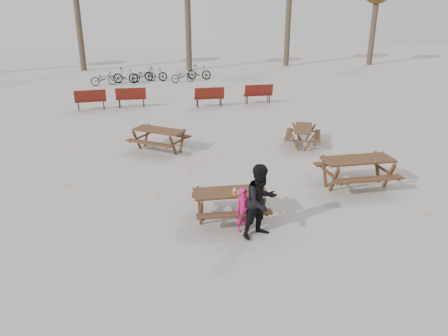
{
  "coord_description": "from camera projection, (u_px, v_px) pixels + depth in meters",
  "views": [
    {
      "loc": [
        -1.67,
        -9.61,
        5.2
      ],
      "look_at": [
        0.0,
        1.0,
        1.0
      ],
      "focal_mm": 35.0,
      "sensor_mm": 36.0,
      "label": 1
    }
  ],
  "objects": [
    {
      "name": "bread_roll",
      "position": [
        237.0,
        191.0,
        10.55
      ],
      "size": [
        0.14,
        0.06,
        0.05
      ],
      "primitive_type": "ellipsoid",
      "color": "tan",
      "rests_on": "food_tray"
    },
    {
      "name": "fallen_leaves",
      "position": [
        232.0,
        180.0,
        13.34
      ],
      "size": [
        11.0,
        11.0,
        0.01
      ],
      "primitive_type": null,
      "color": "#C66F2F",
      "rests_on": "ground"
    },
    {
      "name": "main_picnic_table",
      "position": [
        230.0,
        198.0,
        10.76
      ],
      "size": [
        1.8,
        1.45,
        0.78
      ],
      "color": "#381C14",
      "rests_on": "ground"
    },
    {
      "name": "park_bench_row",
      "position": [
        173.0,
        97.0,
        22.11
      ],
      "size": [
        10.07,
        1.02,
        1.03
      ],
      "color": "maroon",
      "rests_on": "ground"
    },
    {
      "name": "bicycle_row",
      "position": [
        151.0,
        75.0,
        28.6
      ],
      "size": [
        7.89,
        2.03,
        0.99
      ],
      "color": "black",
      "rests_on": "ground"
    },
    {
      "name": "adult",
      "position": [
        261.0,
        201.0,
        9.91
      ],
      "size": [
        1.07,
        0.98,
        1.77
      ],
      "primitive_type": "imported",
      "rotation": [
        0.0,
        0.0,
        0.45
      ],
      "color": "black",
      "rests_on": "ground"
    },
    {
      "name": "ground",
      "position": [
        230.0,
        219.0,
        10.97
      ],
      "size": [
        80.0,
        80.0,
        0.0
      ],
      "primitive_type": "plane",
      "color": "gray",
      "rests_on": "ground"
    },
    {
      "name": "food_tray",
      "position": [
        237.0,
        193.0,
        10.56
      ],
      "size": [
        0.18,
        0.11,
        0.03
      ],
      "primitive_type": "cube",
      "color": "white",
      "rests_on": "main_picnic_table"
    },
    {
      "name": "soda_bottle",
      "position": [
        234.0,
        192.0,
        10.48
      ],
      "size": [
        0.07,
        0.07,
        0.17
      ],
      "color": "silver",
      "rests_on": "main_picnic_table"
    },
    {
      "name": "child",
      "position": [
        243.0,
        210.0,
        10.22
      ],
      "size": [
        0.45,
        0.35,
        1.11
      ],
      "primitive_type": "imported",
      "rotation": [
        0.0,
        0.0,
        0.23
      ],
      "color": "#CC1962",
      "rests_on": "ground"
    },
    {
      "name": "picnic_table_north",
      "position": [
        159.0,
        140.0,
        15.77
      ],
      "size": [
        2.37,
        2.27,
        0.8
      ],
      "primitive_type": null,
      "rotation": [
        0.0,
        0.0,
        -0.6
      ],
      "color": "#381C14",
      "rests_on": "ground"
    },
    {
      "name": "picnic_table_far",
      "position": [
        303.0,
        137.0,
        16.36
      ],
      "size": [
        1.76,
        1.94,
        0.69
      ],
      "primitive_type": null,
      "rotation": [
        0.0,
        0.0,
        1.21
      ],
      "color": "#381C14",
      "rests_on": "ground"
    },
    {
      "name": "picnic_table_east",
      "position": [
        356.0,
        173.0,
        12.73
      ],
      "size": [
        2.1,
        1.72,
        0.88
      ],
      "primitive_type": null,
      "rotation": [
        0.0,
        0.0,
        0.04
      ],
      "color": "#381C14",
      "rests_on": "ground"
    }
  ]
}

